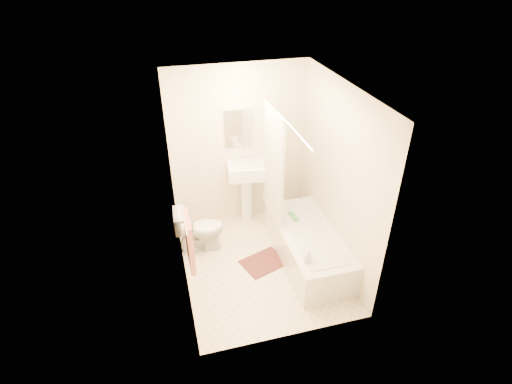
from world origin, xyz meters
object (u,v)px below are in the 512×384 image
object	(u,v)px
sink	(247,190)
bath_mat	(264,262)
bathtub	(308,246)
toilet	(199,229)
soap_bottle	(308,256)

from	to	relation	value
sink	bath_mat	xyz separation A→B (m)	(-0.03, -1.05, -0.53)
bath_mat	bathtub	bearing A→B (deg)	-7.52
toilet	bath_mat	bearing A→B (deg)	-121.82
toilet	sink	xyz separation A→B (m)	(0.81, 0.51, 0.21)
bathtub	soap_bottle	world-z (taller)	soap_bottle
bathtub	toilet	bearing A→B (deg)	155.80
sink	toilet	bearing A→B (deg)	-140.11
bathtub	bath_mat	xyz separation A→B (m)	(-0.59, 0.08, -0.22)
bathtub	bath_mat	world-z (taller)	bathtub
sink	soap_bottle	xyz separation A→B (m)	(0.34, -1.66, 0.01)
toilet	soap_bottle	xyz separation A→B (m)	(1.15, -1.15, 0.22)
toilet	bath_mat	size ratio (longest dim) A/B	1.20
toilet	sink	size ratio (longest dim) A/B	0.62
soap_bottle	bath_mat	bearing A→B (deg)	121.25
sink	bathtub	world-z (taller)	sink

